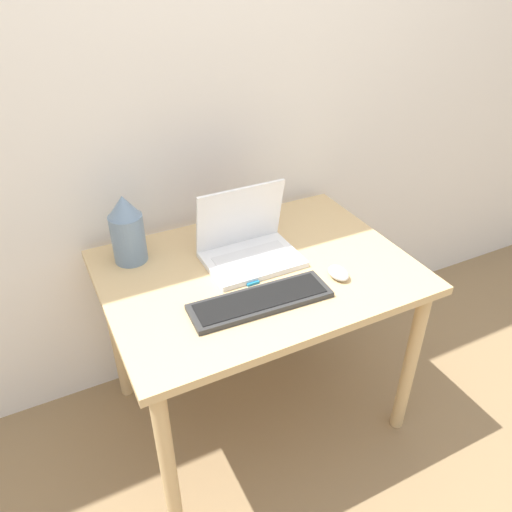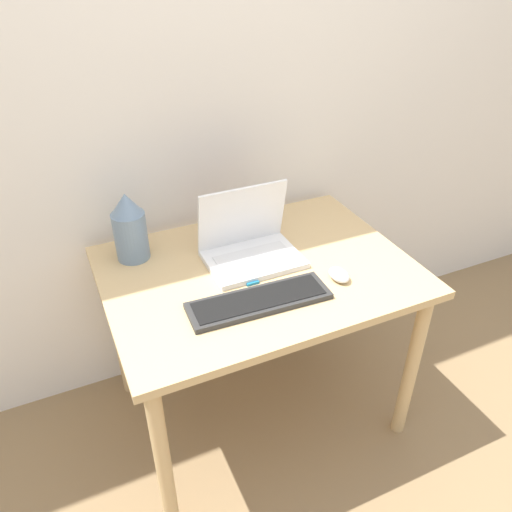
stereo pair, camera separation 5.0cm
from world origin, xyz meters
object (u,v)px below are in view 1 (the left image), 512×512
at_px(laptop, 248,244).
at_px(keyboard, 261,301).
at_px(mouse, 338,273).
at_px(vase, 127,230).
at_px(mp3_player, 249,279).

xyz_separation_m(laptop, keyboard, (-0.08, -0.25, -0.05)).
relative_size(mouse, vase, 0.35).
bearing_deg(laptop, mouse, -48.66).
relative_size(keyboard, mouse, 5.18).
bearing_deg(laptop, vase, 155.57).
height_order(vase, mp3_player, vase).
xyz_separation_m(laptop, mp3_player, (-0.06, -0.13, -0.05)).
bearing_deg(vase, mouse, -35.17).
distance_m(keyboard, vase, 0.53).
bearing_deg(mp3_player, laptop, 65.93).
bearing_deg(mouse, vase, 144.83).
xyz_separation_m(laptop, mouse, (0.22, -0.25, -0.04)).
distance_m(laptop, vase, 0.42).
distance_m(keyboard, mp3_player, 0.13).
bearing_deg(laptop, mp3_player, -114.07).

